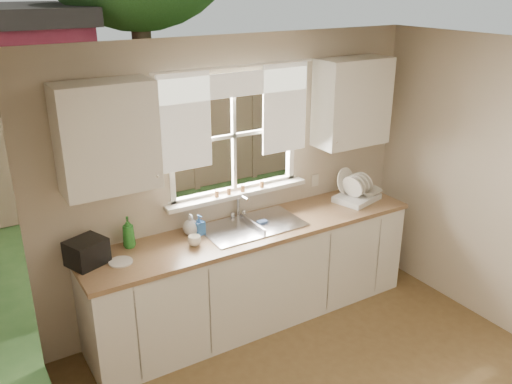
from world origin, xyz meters
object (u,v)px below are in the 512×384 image
soap_bottle_a (128,232)px  cup (194,241)px  dish_rack (356,193)px  black_appliance (87,252)px

soap_bottle_a → cup: (0.46, -0.25, -0.09)m
soap_bottle_a → cup: size_ratio=2.44×
dish_rack → black_appliance: 2.56m
soap_bottle_a → black_appliance: 0.37m
black_appliance → soap_bottle_a: bearing=-6.0°
soap_bottle_a → black_appliance: soap_bottle_a is taller
dish_rack → soap_bottle_a: bearing=175.0°
cup → dish_rack: bearing=12.7°
soap_bottle_a → cup: soap_bottle_a is taller
soap_bottle_a → black_appliance: (-0.36, -0.10, -0.03)m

